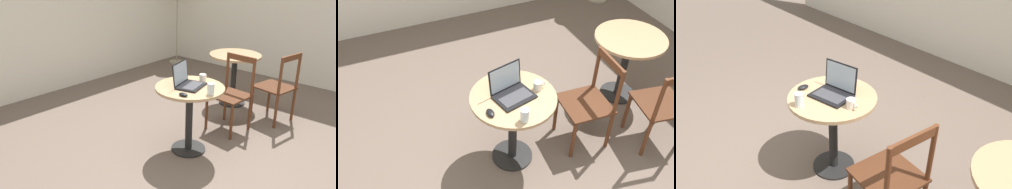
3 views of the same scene
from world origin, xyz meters
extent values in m
plane|color=#66564C|center=(0.00, 0.00, 0.00)|extent=(16.00, 16.00, 0.00)
cylinder|color=black|center=(0.15, 0.40, 0.01)|extent=(0.38, 0.38, 0.02)
cylinder|color=black|center=(0.15, 0.40, 0.37)|extent=(0.08, 0.08, 0.71)
cylinder|color=tan|center=(0.15, 0.40, 0.74)|extent=(0.74, 0.74, 0.03)
cylinder|color=#562D19|center=(0.69, 0.55, 0.23)|extent=(0.04, 0.04, 0.45)
cube|color=#492715|center=(0.87, 0.34, 0.46)|extent=(0.46, 0.46, 0.02)
cylinder|color=#562D19|center=(1.05, 0.14, 0.70)|extent=(0.04, 0.04, 0.46)
cylinder|color=#562D19|center=(1.07, 0.52, 0.70)|extent=(0.04, 0.04, 0.46)
cube|color=#562D19|center=(1.06, 0.33, 0.89)|extent=(0.05, 0.41, 0.07)
cube|color=black|center=(0.16, 0.38, 0.77)|extent=(0.36, 0.30, 0.02)
cube|color=#38383D|center=(0.16, 0.36, 0.78)|extent=(0.29, 0.19, 0.00)
cube|color=black|center=(0.13, 0.51, 0.89)|extent=(0.32, 0.11, 0.23)
cube|color=#9EB2C6|center=(0.13, 0.50, 0.89)|extent=(0.29, 0.09, 0.21)
ellipsoid|color=black|center=(-0.10, 0.28, 0.77)|extent=(0.06, 0.10, 0.03)
cylinder|color=silver|center=(0.38, 0.40, 0.80)|extent=(0.07, 0.07, 0.08)
torus|color=silver|center=(0.43, 0.40, 0.80)|extent=(0.05, 0.01, 0.05)
cylinder|color=silver|center=(0.12, 0.11, 0.81)|extent=(0.07, 0.07, 0.11)
camera|label=1|loc=(-2.38, -1.60, 1.94)|focal=35.00mm
camera|label=2|loc=(-0.84, -1.72, 2.81)|focal=40.00mm
camera|label=3|loc=(2.01, -0.96, 2.12)|focal=35.00mm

